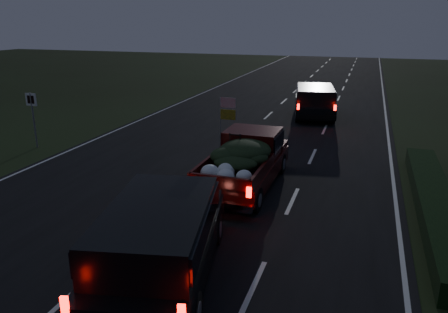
% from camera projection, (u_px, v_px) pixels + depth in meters
% --- Properties ---
extents(ground, '(120.00, 120.00, 0.00)m').
position_uv_depth(ground, '(156.00, 218.00, 12.81)').
color(ground, black).
rests_on(ground, ground).
extents(road_asphalt, '(14.00, 120.00, 0.02)m').
position_uv_depth(road_asphalt, '(156.00, 218.00, 12.81)').
color(road_asphalt, black).
rests_on(road_asphalt, ground).
extents(hedge_row, '(1.00, 10.00, 0.60)m').
position_uv_depth(hedge_row, '(435.00, 203.00, 13.11)').
color(hedge_row, black).
rests_on(hedge_row, ground).
extents(route_sign, '(0.55, 0.08, 2.50)m').
position_uv_depth(route_sign, '(33.00, 112.00, 19.38)').
color(route_sign, gray).
rests_on(route_sign, ground).
extents(pickup_truck, '(2.08, 5.28, 2.76)m').
position_uv_depth(pickup_truck, '(245.00, 158.00, 14.94)').
color(pickup_truck, '#3F0908').
rests_on(pickup_truck, ground).
extents(lead_suv, '(2.96, 5.44, 1.48)m').
position_uv_depth(lead_suv, '(315.00, 99.00, 25.62)').
color(lead_suv, black).
rests_on(lead_suv, ground).
extents(rear_suv, '(3.22, 5.58, 1.51)m').
position_uv_depth(rear_suv, '(160.00, 235.00, 9.41)').
color(rear_suv, black).
rests_on(rear_suv, ground).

